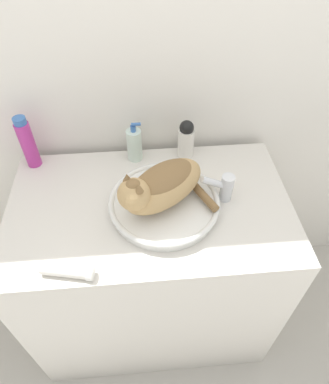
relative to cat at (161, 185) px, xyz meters
name	(u,v)px	position (x,y,z in m)	size (l,w,h in m)	color
ground_plane	(159,371)	(-0.04, -0.27, -1.01)	(12.00, 12.00, 0.00)	#B7B2A8
wall_back	(141,71)	(-0.04, 0.39, 0.19)	(8.00, 0.05, 2.40)	silver
vanity_counter	(153,269)	(-0.04, 0.03, -0.57)	(1.02, 0.61, 0.88)	beige
sink_basin	(164,203)	(0.01, 0.01, -0.10)	(0.39, 0.39, 0.05)	silver
cat	(161,185)	(0.00, 0.00, 0.00)	(0.34, 0.30, 0.18)	tan
faucet	(224,187)	(0.22, 0.04, -0.07)	(0.13, 0.05, 0.13)	silver
soap_pump_bottle	(134,144)	(-0.08, 0.29, -0.06)	(0.06, 0.06, 0.17)	silver
shampoo_bottle_tall	(28,143)	(-0.48, 0.29, -0.02)	(0.05, 0.05, 0.22)	#B2338C
lotion_bottle_white	(186,139)	(0.12, 0.29, -0.05)	(0.06, 0.06, 0.17)	white
cream_tube	(68,271)	(-0.30, -0.22, -0.11)	(0.16, 0.07, 0.04)	silver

